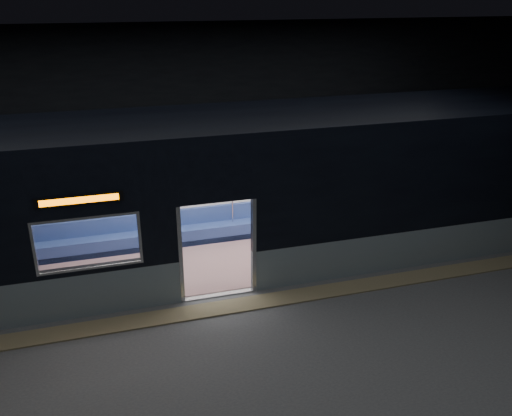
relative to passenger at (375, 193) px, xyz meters
name	(u,v)px	position (x,y,z in m)	size (l,w,h in m)	color
station_floor	(232,324)	(-4.80, -3.55, -0.85)	(24.00, 14.00, 0.01)	#47494C
station_envelope	(228,132)	(-4.80, -3.55, 2.82)	(24.00, 14.00, 5.00)	black
tactile_strip	(225,307)	(-4.80, -3.00, -0.83)	(22.80, 0.50, 0.03)	#8C7F59
metro_car	(201,187)	(-4.80, -1.00, 1.00)	(18.00, 3.04, 3.35)	gray
passenger	(375,193)	(0.00, 0.00, 0.00)	(0.44, 0.75, 1.47)	black
handbag	(378,201)	(-0.05, -0.25, -0.13)	(0.33, 0.28, 0.16)	black
transit_map	(319,171)	(-1.50, 0.31, 0.64)	(1.01, 0.03, 0.66)	white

